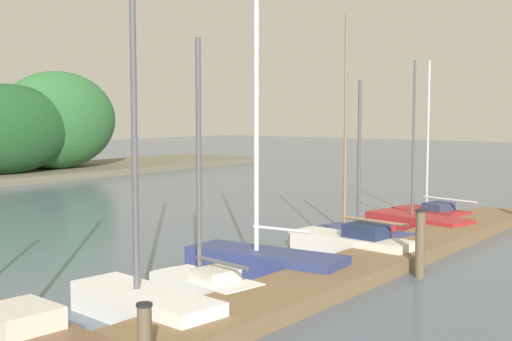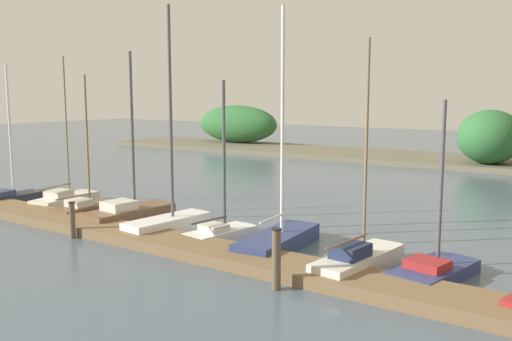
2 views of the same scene
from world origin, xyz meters
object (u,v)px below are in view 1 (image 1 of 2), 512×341
Objects in this scene: sailboat_6 at (260,257)px; sailboat_8 at (362,232)px; sailboat_5 at (203,278)px; sailboat_7 at (349,241)px; sailboat_3 at (2,330)px; sailboat_9 at (414,221)px; sailboat_4 at (140,296)px; mooring_piling_2 at (420,243)px; sailboat_10 at (429,212)px.

sailboat_8 is at bearing -95.80° from sailboat_6.
sailboat_7 is at bearing -87.16° from sailboat_5.
sailboat_3 is 0.86× the size of sailboat_6.
sailboat_4 is at bearing 103.59° from sailboat_9.
sailboat_3 reaches higher than sailboat_5.
sailboat_5 is 10.55m from sailboat_9.
sailboat_4 is at bearing 156.34° from mooring_piling_2.
sailboat_6 reaches higher than sailboat_7.
sailboat_6 is 10.19m from sailboat_10.
sailboat_4 is 1.44× the size of sailboat_9.
sailboat_4 reaches higher than sailboat_7.
sailboat_3 is at bearing 101.78° from sailboat_9.
sailboat_9 is (10.54, -0.17, -0.08)m from sailboat_5.
sailboat_6 is 3.88m from mooring_piling_2.
mooring_piling_2 is at bearing -154.45° from sailboat_6.
sailboat_10 reaches higher than mooring_piling_2.
sailboat_4 reaches higher than sailboat_3.
sailboat_9 is at bearing -79.65° from sailboat_7.
sailboat_3 is 1.22× the size of sailboat_5.
sailboat_3 is 2.66m from sailboat_4.
sailboat_3 is 17.26m from sailboat_10.
mooring_piling_2 is at bearing -105.35° from sailboat_3.
sailboat_10 is 8.84m from mooring_piling_2.
sailboat_10 is (17.26, -0.02, -0.08)m from sailboat_3.
sailboat_10 is 3.56× the size of mooring_piling_2.
sailboat_8 is (1.94, 0.67, -0.10)m from sailboat_7.
sailboat_5 is at bearing 103.43° from sailboat_10.
sailboat_7 is at bearing 119.88° from sailboat_8.
sailboat_5 is 0.95× the size of sailboat_10.
sailboat_9 is (8.24, -0.35, -0.12)m from sailboat_6.
sailboat_5 is at bearing 101.90° from sailboat_8.
sailboat_8 is (5.10, -0.05, -0.12)m from sailboat_6.
sailboat_9 is at bearing 111.40° from sailboat_10.
sailboat_6 reaches higher than mooring_piling_2.
sailboat_4 is at bearing -95.29° from sailboat_3.
sailboat_4 is 1.41× the size of sailboat_10.
sailboat_7 is at bearing -107.99° from sailboat_6.
sailboat_10 reaches higher than sailboat_9.
sailboat_8 is at bearing 97.41° from sailboat_9.
sailboat_9 is at bearing -84.68° from sailboat_8.
sailboat_7 is at bearing -85.61° from sailboat_4.
sailboat_9 is 0.98× the size of sailboat_10.
sailboat_6 is 3.25m from sailboat_7.
sailboat_9 is 3.49× the size of mooring_piling_2.
sailboat_5 is 5.33m from mooring_piling_2.
sailboat_4 is at bearing 91.07° from sailboat_6.
sailboat_4 is 1.05× the size of sailboat_6.
mooring_piling_2 is at bearing 147.14° from sailboat_8.
sailboat_6 is at bearing -85.14° from sailboat_3.
mooring_piling_2 is (-1.19, -2.60, 0.44)m from sailboat_7.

